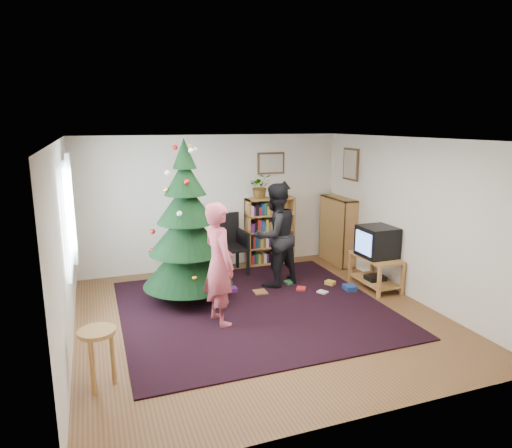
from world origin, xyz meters
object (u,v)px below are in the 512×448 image
object	(u,v)px
bookshelf_right	(338,230)
potted_plant	(260,186)
armchair	(227,241)
person_standing	(219,264)
person_by_chair	(275,236)
tv_stand	(376,269)
table_lamp	(285,186)
picture_right	(351,164)
picture_back	(271,163)
christmas_tree	(187,236)
bookshelf_back	(270,230)
crt_tv	(377,242)
stool	(98,343)

from	to	relation	value
bookshelf_right	potted_plant	world-z (taller)	potted_plant
armchair	bookshelf_right	bearing A→B (deg)	-7.84
person_standing	person_by_chair	distance (m)	1.70
tv_stand	armchair	distance (m)	2.69
person_by_chair	table_lamp	xyz separation A→B (m)	(0.70, 1.24, 0.64)
picture_right	armchair	distance (m)	2.73
picture_right	potted_plant	distance (m)	1.75
person_standing	picture_back	bearing A→B (deg)	-46.12
christmas_tree	person_by_chair	world-z (taller)	christmas_tree
picture_right	person_standing	size ratio (longest dim) A/B	0.35
picture_back	potted_plant	size ratio (longest dim) A/B	1.18
bookshelf_back	crt_tv	bearing A→B (deg)	-59.39
christmas_tree	person_by_chair	distance (m)	1.53
tv_stand	stool	xyz separation A→B (m)	(-4.42, -1.52, 0.17)
tv_stand	potted_plant	world-z (taller)	potted_plant
tv_stand	stool	distance (m)	4.68
bookshelf_right	person_standing	size ratio (longest dim) A/B	0.77
picture_back	bookshelf_back	world-z (taller)	picture_back
bookshelf_right	crt_tv	size ratio (longest dim) A/B	2.26
picture_back	tv_stand	distance (m)	2.83
armchair	person_standing	world-z (taller)	person_standing
picture_right	person_by_chair	bearing A→B (deg)	-160.12
person_standing	person_by_chair	bearing A→B (deg)	-59.91
picture_right	crt_tv	world-z (taller)	picture_right
stool	table_lamp	world-z (taller)	table_lamp
tv_stand	christmas_tree	bearing A→B (deg)	170.29
person_standing	potted_plant	bearing A→B (deg)	-43.18
picture_back	bookshelf_back	bearing A→B (deg)	-117.01
person_standing	crt_tv	bearing A→B (deg)	-92.25
person_by_chair	potted_plant	distance (m)	1.42
armchair	stool	world-z (taller)	armchair
stool	tv_stand	bearing A→B (deg)	18.96
picture_right	stool	size ratio (longest dim) A/B	0.94
tv_stand	crt_tv	size ratio (longest dim) A/B	1.58
bookshelf_right	stool	size ratio (longest dim) A/B	2.03
picture_right	person_by_chair	size ratio (longest dim) A/B	0.34
bookshelf_back	stool	size ratio (longest dim) A/B	2.03
picture_back	bookshelf_back	xyz separation A→B (m)	(-0.07, -0.14, -1.29)
tv_stand	person_standing	bearing A→B (deg)	-171.19
picture_back	table_lamp	xyz separation A→B (m)	(0.23, -0.14, -0.43)
table_lamp	stool	bearing A→B (deg)	-136.16
picture_back	armchair	bearing A→B (deg)	-159.12
stool	person_by_chair	size ratio (longest dim) A/B	0.37
picture_right	person_standing	world-z (taller)	picture_right
picture_back	picture_right	distance (m)	1.51
stool	table_lamp	xyz separation A→B (m)	(3.58, 3.44, 1.02)
tv_stand	person_standing	xyz separation A→B (m)	(-2.82, -0.44, 0.52)
bookshelf_right	potted_plant	distance (m)	1.75
potted_plant	crt_tv	bearing A→B (deg)	-55.17
tv_stand	potted_plant	distance (m)	2.63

